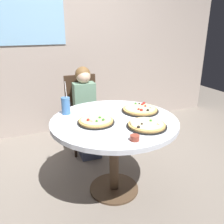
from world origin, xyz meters
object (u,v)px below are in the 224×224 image
dining_table (114,130)px  chair_wooden (83,108)px  sauce_bowl (135,138)px  plate_small (97,109)px  pizza_pepperoni (147,125)px  pizza_veggie (96,121)px  diner_child (86,117)px  soda_cup (66,106)px  pizza_cheese (140,109)px

dining_table → chair_wooden: 1.01m
sauce_bowl → plate_small: bearing=91.0°
sauce_bowl → pizza_pepperoni: bearing=40.0°
pizza_veggie → sauce_bowl: bearing=-71.2°
dining_table → diner_child: bearing=90.3°
pizza_pepperoni → soda_cup: size_ratio=1.08×
chair_wooden → plate_small: size_ratio=5.28×
dining_table → pizza_veggie: (-0.18, -0.02, 0.12)m
pizza_pepperoni → plate_small: size_ratio=1.84×
diner_child → plate_small: (-0.04, -0.52, 0.27)m
pizza_pepperoni → soda_cup: (-0.53, 0.57, 0.06)m
diner_child → pizza_cheese: size_ratio=3.01×
pizza_pepperoni → sauce_bowl: pizza_pepperoni is taller
pizza_pepperoni → pizza_veggie: bearing=144.7°
pizza_pepperoni → chair_wooden: bearing=97.4°
diner_child → pizza_pepperoni: (0.17, -1.08, 0.28)m
pizza_veggie → sauce_bowl: size_ratio=4.56×
pizza_veggie → sauce_bowl: pizza_veggie is taller
soda_cup → sauce_bowl: 0.81m
dining_table → pizza_pepperoni: bearing=-57.2°
chair_wooden → diner_child: bearing=-92.9°
diner_child → plate_small: bearing=-94.9°
dining_table → chair_wooden: (0.01, 1.00, -0.11)m
chair_wooden → diner_child: (-0.01, -0.18, -0.05)m
dining_table → sauce_bowl: bearing=-94.7°
diner_child → pizza_pepperoni: diner_child is taller
dining_table → plate_small: (-0.05, 0.30, 0.11)m
chair_wooden → pizza_veggie: (-0.18, -1.02, 0.24)m
dining_table → pizza_cheese: (0.32, 0.09, 0.12)m
plate_small → dining_table: bearing=-80.9°
dining_table → pizza_pepperoni: (0.17, -0.26, 0.12)m
soda_cup → pizza_veggie: bearing=-60.5°
pizza_veggie → pizza_pepperoni: (0.35, -0.25, -0.00)m
diner_child → pizza_cheese: diner_child is taller
pizza_veggie → dining_table: bearing=5.3°
dining_table → sauce_bowl: 0.46m
pizza_veggie → pizza_pepperoni: bearing=-35.3°
pizza_pepperoni → sauce_bowl: bearing=-140.0°
pizza_veggie → pizza_cheese: size_ratio=0.89×
pizza_veggie → sauce_bowl: (0.14, -0.42, 0.00)m
sauce_bowl → plate_small: 0.74m
dining_table → pizza_pepperoni: 0.34m
diner_child → soda_cup: 0.72m
diner_child → plate_small: diner_child is taller
chair_wooden → pizza_veggie: bearing=-100.2°
diner_child → plate_small: size_ratio=6.01×
pizza_pepperoni → plate_small: pizza_pepperoni is taller
diner_child → pizza_pepperoni: size_ratio=3.27×
dining_table → soda_cup: soda_cup is taller
diner_child → pizza_cheese: 0.85m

